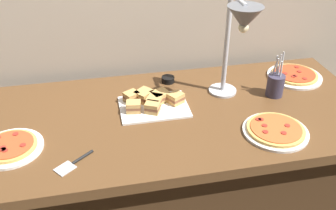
# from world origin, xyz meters

# --- Properties ---
(buffet_table) EXTENTS (1.90, 0.84, 0.76)m
(buffet_table) POSITION_xyz_m (0.00, 0.00, 0.39)
(buffet_table) COLOR brown
(buffet_table) RESTS_ON ground_plane
(heat_lamp) EXTENTS (0.15, 0.32, 0.51)m
(heat_lamp) POSITION_xyz_m (0.29, 0.01, 1.15)
(heat_lamp) COLOR #B7BABF
(heat_lamp) RESTS_ON buffet_table
(pizza_plate_front) EXTENTS (0.29, 0.29, 0.03)m
(pizza_plate_front) POSITION_xyz_m (0.72, 0.21, 0.77)
(pizza_plate_front) COLOR white
(pizza_plate_front) RESTS_ON buffet_table
(pizza_plate_center) EXTENTS (0.28, 0.28, 0.03)m
(pizza_plate_center) POSITION_xyz_m (0.40, -0.23, 0.77)
(pizza_plate_center) COLOR white
(pizza_plate_center) RESTS_ON buffet_table
(pizza_plate_raised_stand) EXTENTS (0.26, 0.26, 0.03)m
(pizza_plate_raised_stand) POSITION_xyz_m (-0.70, -0.12, 0.77)
(pizza_plate_raised_stand) COLOR white
(pizza_plate_raised_stand) RESTS_ON buffet_table
(sandwich_platter) EXTENTS (0.32, 0.24, 0.06)m
(sandwich_platter) POSITION_xyz_m (-0.08, 0.08, 0.78)
(sandwich_platter) COLOR white
(sandwich_platter) RESTS_ON buffet_table
(sauce_cup_near) EXTENTS (0.07, 0.07, 0.03)m
(sauce_cup_near) POSITION_xyz_m (0.04, 0.30, 0.78)
(sauce_cup_near) COLOR black
(sauce_cup_near) RESTS_ON buffet_table
(utensil_holder) EXTENTS (0.08, 0.08, 0.23)m
(utensil_holder) POSITION_xyz_m (0.53, 0.06, 0.82)
(utensil_holder) COLOR #383347
(utensil_holder) RESTS_ON buffet_table
(serving_spatula) EXTENTS (0.15, 0.13, 0.01)m
(serving_spatula) POSITION_xyz_m (-0.45, -0.26, 0.76)
(serving_spatula) COLOR #B7BABF
(serving_spatula) RESTS_ON buffet_table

